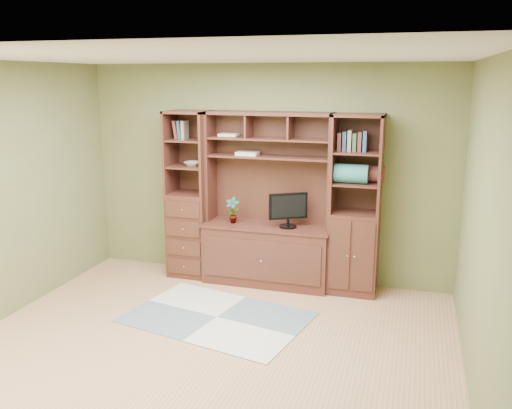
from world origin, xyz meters
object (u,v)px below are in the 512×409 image
(center_hutch, at_px, (267,201))
(monitor, at_px, (288,204))
(left_tower, at_px, (190,195))
(right_tower, at_px, (355,206))

(center_hutch, distance_m, monitor, 0.27)
(left_tower, bearing_deg, right_tower, 0.00)
(left_tower, xyz_separation_m, monitor, (1.26, -0.07, -0.01))
(right_tower, bearing_deg, left_tower, 180.00)
(left_tower, bearing_deg, center_hutch, -2.29)
(center_hutch, bearing_deg, left_tower, 177.71)
(center_hutch, relative_size, monitor, 3.65)
(center_hutch, bearing_deg, monitor, -7.56)
(center_hutch, xyz_separation_m, right_tower, (1.02, 0.04, 0.00))
(left_tower, xyz_separation_m, right_tower, (2.02, 0.00, 0.00))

